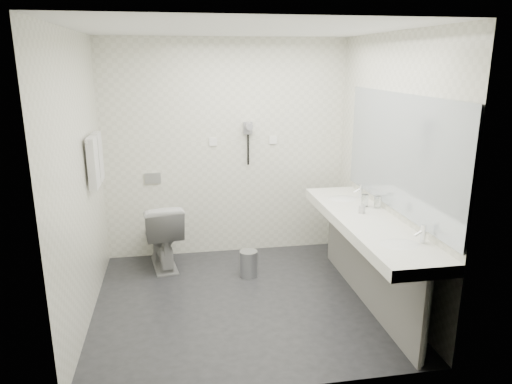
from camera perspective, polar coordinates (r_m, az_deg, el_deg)
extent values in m
plane|color=#242529|center=(4.71, -1.52, -12.97)|extent=(2.80, 2.80, 0.00)
plane|color=white|center=(4.15, -1.78, 18.99)|extent=(2.80, 2.80, 0.00)
plane|color=white|center=(5.52, -3.59, 5.08)|extent=(2.80, 0.00, 2.80)
plane|color=white|center=(3.03, 1.90, -3.71)|extent=(2.80, 0.00, 2.80)
plane|color=white|center=(4.30, -20.45, 1.10)|extent=(0.00, 2.60, 2.60)
plane|color=white|center=(4.67, 15.65, 2.58)|extent=(0.00, 2.60, 2.60)
cube|color=white|center=(4.50, 13.13, -3.68)|extent=(0.55, 2.20, 0.10)
cube|color=gray|center=(4.66, 13.10, -8.59)|extent=(0.03, 2.15, 0.75)
cylinder|color=silver|center=(3.85, 19.64, -14.58)|extent=(0.06, 0.06, 0.75)
cylinder|color=silver|center=(5.57, 9.29, -4.34)|extent=(0.06, 0.06, 0.75)
cube|color=#B2BCC6|center=(4.44, 16.75, 4.51)|extent=(0.02, 2.20, 1.05)
ellipsoid|color=white|center=(3.94, 16.80, -6.21)|extent=(0.40, 0.31, 0.05)
ellipsoid|color=white|center=(5.06, 10.34, -0.94)|extent=(0.40, 0.31, 0.05)
cylinder|color=silver|center=(4.00, 19.42, -4.74)|extent=(0.04, 0.04, 0.15)
cylinder|color=silver|center=(5.11, 12.45, 0.14)|extent=(0.04, 0.04, 0.15)
imported|color=white|center=(4.60, 12.60, -1.86)|extent=(0.07, 0.07, 0.11)
cylinder|color=silver|center=(4.80, 14.36, -1.17)|extent=(0.07, 0.07, 0.12)
cylinder|color=silver|center=(4.82, 12.92, -1.00)|extent=(0.07, 0.07, 0.12)
imported|color=white|center=(5.42, -11.19, -5.00)|extent=(0.53, 0.79, 0.75)
cube|color=#B2B5BA|center=(5.55, -12.28, 1.62)|extent=(0.18, 0.02, 0.12)
cylinder|color=#B2B5BA|center=(5.16, -0.89, -8.64)|extent=(0.22, 0.22, 0.27)
cylinder|color=#B2B5BA|center=(5.11, -0.90, -7.19)|extent=(0.19, 0.19, 0.02)
cylinder|color=silver|center=(4.76, -19.05, 6.25)|extent=(0.02, 0.62, 0.02)
cube|color=silver|center=(4.66, -18.95, 3.32)|extent=(0.07, 0.24, 0.48)
cube|color=silver|center=(4.94, -18.47, 3.99)|extent=(0.07, 0.24, 0.48)
cube|color=gray|center=(5.49, -0.98, 7.68)|extent=(0.10, 0.04, 0.14)
cylinder|color=gray|center=(5.42, -0.87, 7.90)|extent=(0.08, 0.14, 0.08)
cylinder|color=black|center=(5.51, -0.95, 5.08)|extent=(0.02, 0.02, 0.35)
cube|color=white|center=(5.48, -5.16, 6.02)|extent=(0.09, 0.02, 0.09)
cube|color=white|center=(5.58, 2.06, 6.25)|extent=(0.09, 0.02, 0.09)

